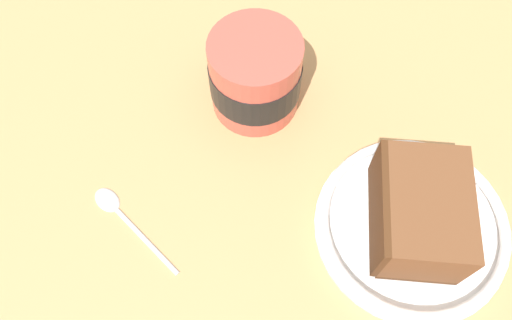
# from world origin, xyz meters

# --- Properties ---
(ground_plane) EXTENTS (1.40, 1.40, 0.04)m
(ground_plane) POSITION_xyz_m (0.00, 0.00, -0.02)
(ground_plane) COLOR tan
(small_plate) EXTENTS (0.18, 0.18, 0.02)m
(small_plate) POSITION_xyz_m (-0.10, -0.02, 0.01)
(small_plate) COLOR white
(small_plate) RESTS_ON ground_plane
(cake_slice) EXTENTS (0.12, 0.13, 0.06)m
(cake_slice) POSITION_xyz_m (-0.10, -0.01, 0.04)
(cake_slice) COLOR #472814
(cake_slice) RESTS_ON small_plate
(tea_mug) EXTENTS (0.10, 0.10, 0.09)m
(tea_mug) POSITION_xyz_m (0.10, -0.04, 0.05)
(tea_mug) COLOR #BF4C3F
(tea_mug) RESTS_ON ground_plane
(teaspoon) EXTENTS (0.12, 0.02, 0.01)m
(teaspoon) POSITION_xyz_m (0.12, 0.15, 0.00)
(teaspoon) COLOR silver
(teaspoon) RESTS_ON ground_plane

